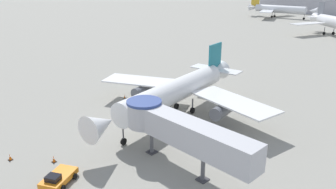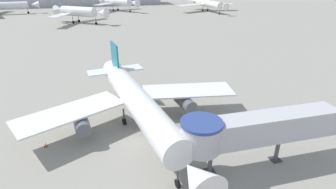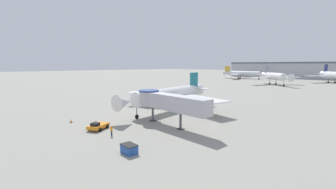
# 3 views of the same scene
# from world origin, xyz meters

# --- Properties ---
(ground_plane) EXTENTS (800.00, 800.00, 0.00)m
(ground_plane) POSITION_xyz_m (0.00, 0.00, 0.00)
(ground_plane) COLOR gray
(main_airplane) EXTENTS (29.94, 31.13, 9.13)m
(main_airplane) POSITION_xyz_m (0.87, 3.11, 3.88)
(main_airplane) COLOR white
(main_airplane) RESTS_ON ground_plane
(jet_bridge) EXTENTS (17.17, 4.10, 6.24)m
(jet_bridge) POSITION_xyz_m (10.40, -7.40, 4.56)
(jet_bridge) COLOR #B7B7BC
(jet_bridge) RESTS_ON ground_plane
(pushback_tug_orange) EXTENTS (3.70, 4.44, 1.40)m
(pushback_tug_orange) POSITION_xyz_m (4.14, -18.07, 0.64)
(pushback_tug_orange) COLOR orange
(pushback_tug_orange) RESTS_ON ground_plane
(traffic_cone_apron_front) EXTENTS (0.47, 0.47, 0.78)m
(traffic_cone_apron_front) POSITION_xyz_m (-3.97, -19.64, 0.37)
(traffic_cone_apron_front) COLOR black
(traffic_cone_apron_front) RESTS_ON ground_plane
(traffic_cone_near_nose) EXTENTS (0.48, 0.48, 0.79)m
(traffic_cone_near_nose) POSITION_xyz_m (0.01, -16.40, 0.38)
(traffic_cone_near_nose) COLOR black
(traffic_cone_near_nose) RESTS_ON ground_plane
(traffic_cone_port_wing) EXTENTS (0.35, 0.35, 0.59)m
(traffic_cone_port_wing) POSITION_xyz_m (-10.64, 2.29, 0.28)
(traffic_cone_port_wing) COLOR black
(traffic_cone_port_wing) RESTS_ON ground_plane
(background_jet_gray_tail) EXTENTS (24.05, 25.55, 11.14)m
(background_jet_gray_tail) POSITION_xyz_m (-8.28, 95.12, 4.87)
(background_jet_gray_tail) COLOR white
(background_jet_gray_tail) RESTS_ON ground_plane
(background_jet_gold_tail) EXTENTS (35.90, 34.46, 10.10)m
(background_jet_gold_tail) POSITION_xyz_m (-48.61, 134.94, 4.44)
(background_jet_gold_tail) COLOR silver
(background_jet_gold_tail) RESTS_ON ground_plane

